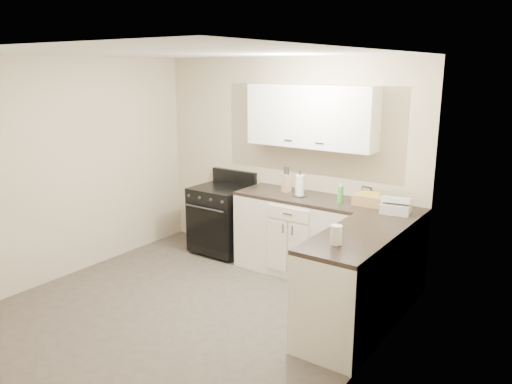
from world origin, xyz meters
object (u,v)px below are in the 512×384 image
Objects in this scene: stove at (221,219)px; paper_towel at (300,186)px; knife_block at (286,183)px; wicker_basket at (370,200)px; countertop_grill at (396,208)px.

paper_towel is at bearing 0.15° from stove.
stove is at bearing -150.19° from knife_block.
knife_block is (0.93, 0.09, 0.58)m from stove.
stove is 2.06m from wicker_basket.
wicker_basket is at bearing 24.74° from knife_block.
paper_towel reaches higher than knife_block.
countertop_grill is (2.31, -0.02, 0.53)m from stove.
stove is at bearing -179.85° from paper_towel.
stove is 4.00× the size of knife_block.
paper_towel reaches higher than stove.
knife_block is at bearing -179.69° from wicker_basket.
countertop_grill is at bearing -1.41° from paper_towel.
countertop_grill is at bearing -20.30° from wicker_basket.
paper_towel is 0.71× the size of wicker_basket.
knife_block is 1.38m from countertop_grill.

